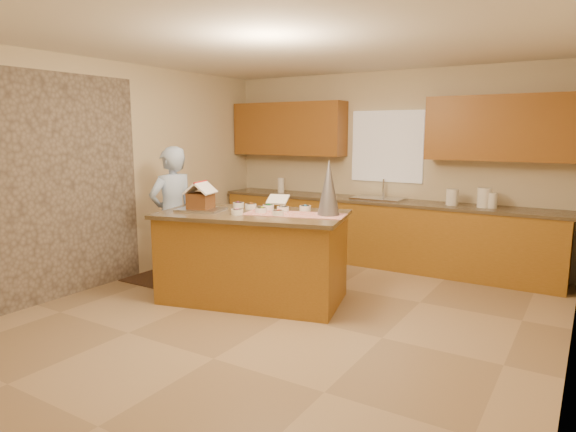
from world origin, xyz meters
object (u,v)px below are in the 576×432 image
Objects in this scene: island_base at (253,258)px; tinsel_tree at (329,187)px; gingerbread_house at (201,198)px; boy at (173,215)px.

island_base is 3.27× the size of tinsel_tree.
boy is at bearing 160.28° from gingerbread_house.
gingerbread_house is at bearing -174.81° from island_base.
boy is at bearing -173.80° from tinsel_tree.
tinsel_tree is at bearing 18.96° from gingerbread_house.
tinsel_tree is 0.35× the size of boy.
island_base is at bearing -161.67° from tinsel_tree.
gingerbread_house is at bearing 83.64° from boy.
tinsel_tree reaches higher than gingerbread_house.
boy is (-1.24, 0.04, 0.38)m from island_base.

